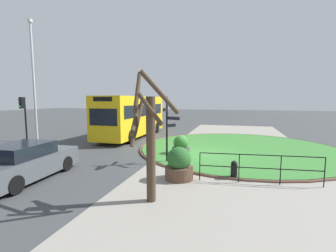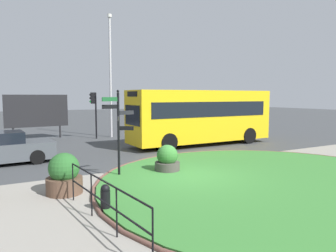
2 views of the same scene
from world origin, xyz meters
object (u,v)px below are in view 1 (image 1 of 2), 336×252
(car_far_lane, at_px, (24,163))
(street_tree_bare, at_px, (149,137))
(bollard_foreground, at_px, (234,170))
(bus_yellow, at_px, (132,115))
(signpost_directional, at_px, (168,124))
(planter_kerbside, at_px, (181,146))
(planter_near_signpost, at_px, (179,165))
(lamppost_tall, at_px, (33,77))
(traffic_light_near, at_px, (23,110))

(car_far_lane, height_order, street_tree_bare, street_tree_bare)
(bollard_foreground, height_order, bus_yellow, bus_yellow)
(signpost_directional, relative_size, car_far_lane, 0.73)
(bollard_foreground, xyz_separation_m, planter_kerbside, (3.45, 2.88, 0.12))
(planter_near_signpost, relative_size, street_tree_bare, 0.33)
(street_tree_bare, bearing_deg, signpost_directional, 8.40)
(lamppost_tall, bearing_deg, car_far_lane, -138.35)
(bollard_foreground, bearing_deg, car_far_lane, 106.12)
(bollard_foreground, height_order, traffic_light_near, traffic_light_near)
(bollard_foreground, distance_m, planter_near_signpost, 2.16)
(bollard_foreground, height_order, planter_near_signpost, planter_near_signpost)
(bus_yellow, relative_size, car_far_lane, 2.06)
(car_far_lane, bearing_deg, bollard_foreground, -77.28)
(planter_kerbside, xyz_separation_m, street_tree_bare, (-6.33, -0.42, 1.49))
(bus_yellow, relative_size, lamppost_tall, 1.04)
(traffic_light_near, distance_m, lamppost_tall, 2.69)
(traffic_light_near, height_order, lamppost_tall, lamppost_tall)
(signpost_directional, bearing_deg, bus_yellow, 34.92)
(traffic_light_near, relative_size, street_tree_bare, 0.83)
(bus_yellow, xyz_separation_m, planter_near_signpost, (-9.43, -6.13, -1.21))
(bollard_foreground, relative_size, street_tree_bare, 0.18)
(planter_kerbside, bearing_deg, traffic_light_near, 88.44)
(car_far_lane, distance_m, traffic_light_near, 8.86)
(planter_near_signpost, distance_m, planter_kerbside, 4.18)
(planter_near_signpost, bearing_deg, signpost_directional, 26.09)
(signpost_directional, relative_size, bus_yellow, 0.35)
(bus_yellow, xyz_separation_m, street_tree_bare, (-11.67, -5.72, 0.19))
(signpost_directional, height_order, lamppost_tall, lamppost_tall)
(car_far_lane, xyz_separation_m, planter_near_signpost, (1.62, -5.76, -0.11))
(street_tree_bare, bearing_deg, lamppost_tall, 56.13)
(lamppost_tall, bearing_deg, planter_kerbside, -98.24)
(signpost_directional, relative_size, lamppost_tall, 0.37)
(bus_yellow, bearing_deg, planter_near_signpost, 32.97)
(bus_yellow, bearing_deg, lamppost_tall, -59.35)
(traffic_light_near, xyz_separation_m, lamppost_tall, (1.36, 0.29, 2.31))
(bollard_foreground, xyz_separation_m, traffic_light_near, (3.76, 14.09, 2.03))
(traffic_light_near, relative_size, planter_kerbside, 2.94)
(street_tree_bare, bearing_deg, car_far_lane, 83.45)
(bus_yellow, distance_m, planter_near_signpost, 11.31)
(traffic_light_near, bearing_deg, bollard_foreground, 81.98)
(traffic_light_near, bearing_deg, signpost_directional, 85.45)
(planter_near_signpost, bearing_deg, bollard_foreground, -72.78)
(street_tree_bare, bearing_deg, bus_yellow, 26.12)
(signpost_directional, distance_m, bus_yellow, 8.86)
(bollard_foreground, distance_m, traffic_light_near, 14.72)
(bus_yellow, xyz_separation_m, lamppost_tall, (-3.67, 6.19, 2.92))
(signpost_directional, distance_m, street_tree_bare, 4.45)
(bus_yellow, relative_size, traffic_light_near, 2.82)
(traffic_light_near, relative_size, lamppost_tall, 0.37)
(signpost_directional, bearing_deg, car_far_lane, 128.92)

